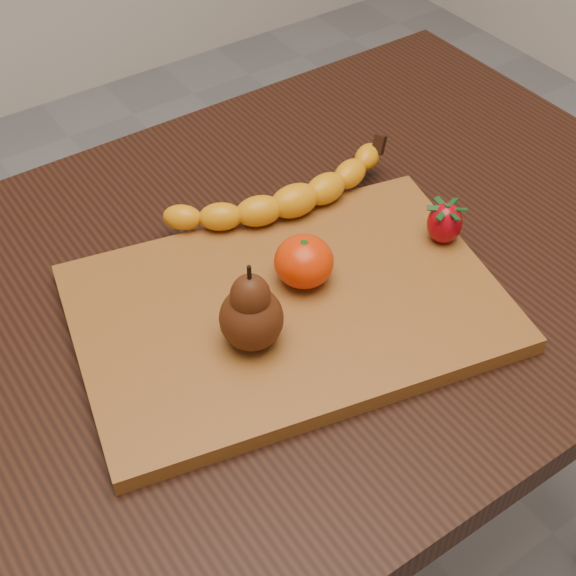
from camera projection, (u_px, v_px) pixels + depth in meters
ground at (297, 567)px, 1.46m from camera, size 3.50×3.50×0.00m
table at (301, 320)px, 1.00m from camera, size 1.00×0.70×0.76m
cutting_board at (288, 308)px, 0.86m from camera, size 0.50×0.39×0.02m
banana at (295, 201)px, 0.95m from camera, size 0.26×0.09×0.04m
pear at (251, 306)px, 0.78m from camera, size 0.08×0.08×0.10m
mandarin at (304, 261)px, 0.86m from camera, size 0.08×0.08×0.06m
strawberry at (445, 222)px, 0.91m from camera, size 0.05×0.05×0.05m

